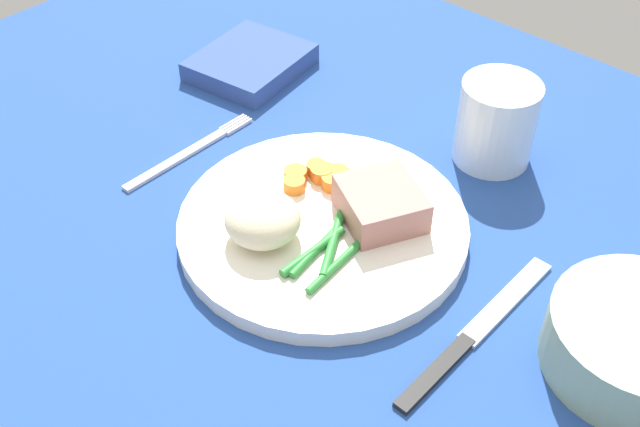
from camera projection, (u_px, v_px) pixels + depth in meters
The scene contains 11 objects.
dining_table at pixel (334, 247), 71.47cm from camera, with size 120.00×90.00×2.00cm.
dinner_plate at pixel (320, 228), 70.74cm from camera, with size 26.68×26.68×1.60cm, color white.
meat_portion at pixel (381, 204), 69.61cm from camera, with size 7.25×6.75×3.20cm, color #B2756B.
mashed_potatoes at pixel (263, 219), 67.40cm from camera, with size 6.80×6.69×4.11cm, color beige.
carrot_slices at pixel (318, 176), 74.13cm from camera, with size 5.71×6.30×1.30cm.
green_beans at pixel (329, 251), 66.87cm from camera, with size 5.04×10.56×0.82cm.
fork at pixel (189, 152), 80.13cm from camera, with size 1.44×16.60×0.40cm.
knife at pixel (474, 334), 62.39cm from camera, with size 1.70×20.50×0.64cm.
water_glass at pixel (495, 128), 77.35cm from camera, with size 7.91×7.91×8.74cm.
salad_bowl at pixel (639, 340), 58.50cm from camera, with size 14.05×14.05×5.14cm.
napkin at pixel (251, 63), 91.30cm from camera, with size 11.01×12.77×2.35cm, color #334C8C.
Camera 1 is at (33.41, -38.25, 51.39)cm, focal length 43.34 mm.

